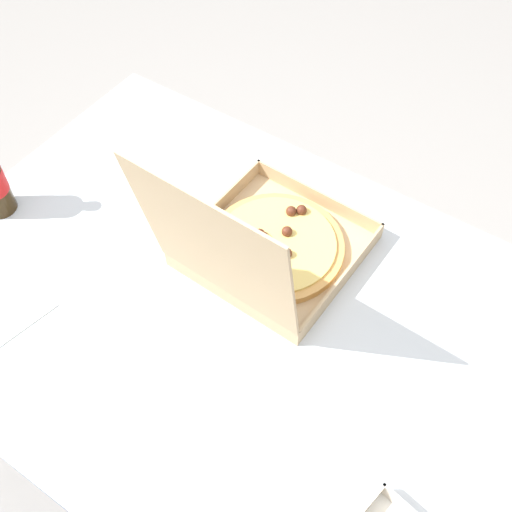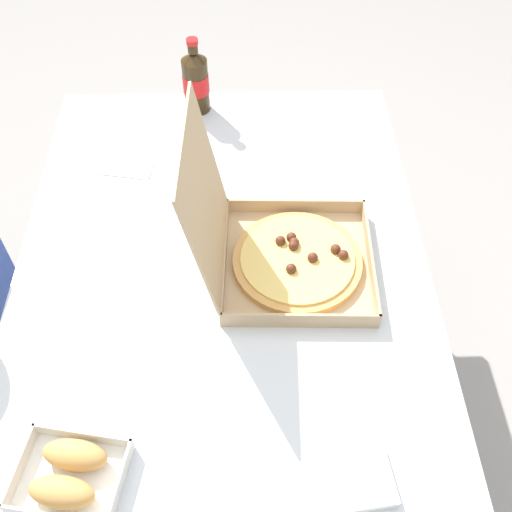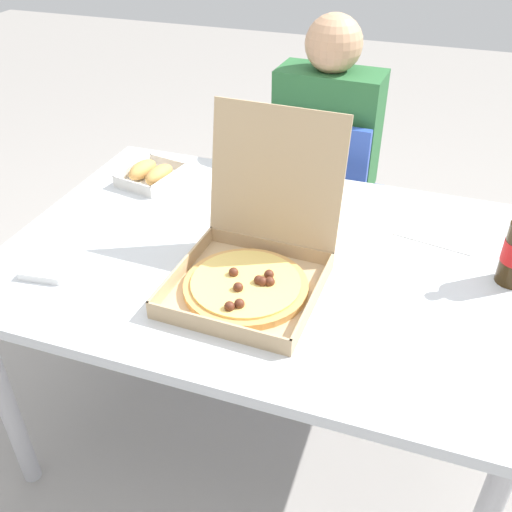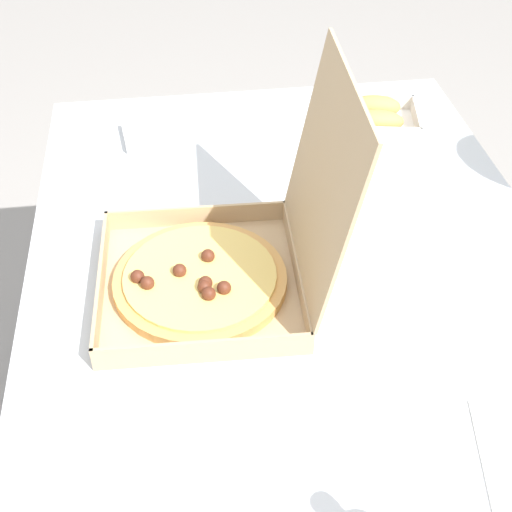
{
  "view_description": "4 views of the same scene",
  "coord_description": "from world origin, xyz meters",
  "px_view_note": "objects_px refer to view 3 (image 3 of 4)",
  "views": [
    {
      "loc": [
        -0.41,
        0.52,
        1.76
      ],
      "look_at": [
        0.01,
        -0.09,
        0.77
      ],
      "focal_mm": 42.74,
      "sensor_mm": 36.0,
      "label": 1
    },
    {
      "loc": [
        -0.85,
        -0.06,
        1.79
      ],
      "look_at": [
        0.02,
        -0.08,
        0.72
      ],
      "focal_mm": 42.05,
      "sensor_mm": 36.0,
      "label": 2
    },
    {
      "loc": [
        0.38,
        -1.17,
        1.55
      ],
      "look_at": [
        0.0,
        -0.09,
        0.75
      ],
      "focal_mm": 40.07,
      "sensor_mm": 36.0,
      "label": 3
    },
    {
      "loc": [
        0.86,
        -0.19,
        1.52
      ],
      "look_at": [
        0.0,
        -0.08,
        0.76
      ],
      "focal_mm": 47.99,
      "sensor_mm": 36.0,
      "label": 4
    }
  ],
  "objects_px": {
    "napkin_pile": "(49,267)",
    "chair": "(322,200)",
    "bread_side_box": "(151,174)",
    "diner_person": "(330,144)",
    "pizza_box_open": "(252,266)",
    "paper_menu": "(438,231)"
  },
  "relations": [
    {
      "from": "chair",
      "to": "paper_menu",
      "type": "relative_size",
      "value": 3.95
    },
    {
      "from": "paper_menu",
      "to": "napkin_pile",
      "type": "bearing_deg",
      "value": -140.19
    },
    {
      "from": "napkin_pile",
      "to": "paper_menu",
      "type": "bearing_deg",
      "value": 29.03
    },
    {
      "from": "napkin_pile",
      "to": "diner_person",
      "type": "bearing_deg",
      "value": 64.75
    },
    {
      "from": "diner_person",
      "to": "napkin_pile",
      "type": "relative_size",
      "value": 10.46
    },
    {
      "from": "diner_person",
      "to": "bread_side_box",
      "type": "distance_m",
      "value": 0.69
    },
    {
      "from": "bread_side_box",
      "to": "napkin_pile",
      "type": "distance_m",
      "value": 0.52
    },
    {
      "from": "diner_person",
      "to": "napkin_pile",
      "type": "bearing_deg",
      "value": -115.25
    },
    {
      "from": "chair",
      "to": "bread_side_box",
      "type": "height_order",
      "value": "chair"
    },
    {
      "from": "pizza_box_open",
      "to": "bread_side_box",
      "type": "distance_m",
      "value": 0.63
    },
    {
      "from": "napkin_pile",
      "to": "bread_side_box",
      "type": "bearing_deg",
      "value": 88.28
    },
    {
      "from": "pizza_box_open",
      "to": "bread_side_box",
      "type": "relative_size",
      "value": 1.94
    },
    {
      "from": "paper_menu",
      "to": "bread_side_box",
      "type": "bearing_deg",
      "value": -170.11
    },
    {
      "from": "chair",
      "to": "bread_side_box",
      "type": "distance_m",
      "value": 0.69
    },
    {
      "from": "bread_side_box",
      "to": "napkin_pile",
      "type": "bearing_deg",
      "value": -91.72
    },
    {
      "from": "diner_person",
      "to": "pizza_box_open",
      "type": "height_order",
      "value": "diner_person"
    },
    {
      "from": "pizza_box_open",
      "to": "napkin_pile",
      "type": "bearing_deg",
      "value": -166.95
    },
    {
      "from": "pizza_box_open",
      "to": "napkin_pile",
      "type": "xyz_separation_m",
      "value": [
        -0.5,
        -0.12,
        -0.04
      ]
    },
    {
      "from": "napkin_pile",
      "to": "chair",
      "type": "bearing_deg",
      "value": 63.57
    },
    {
      "from": "chair",
      "to": "napkin_pile",
      "type": "distance_m",
      "value": 1.1
    },
    {
      "from": "chair",
      "to": "pizza_box_open",
      "type": "xyz_separation_m",
      "value": [
        0.02,
        -0.85,
        0.27
      ]
    },
    {
      "from": "diner_person",
      "to": "chair",
      "type": "bearing_deg",
      "value": -92.8
    }
  ]
}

